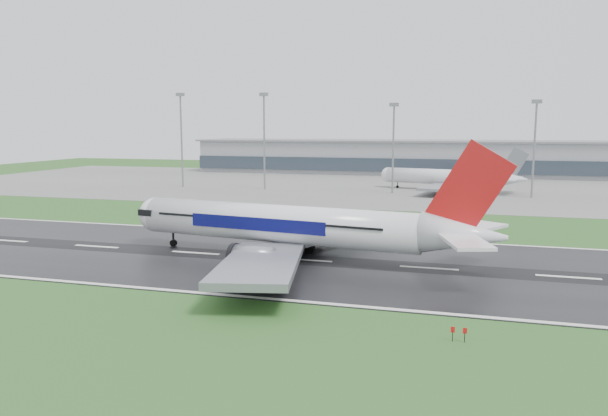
% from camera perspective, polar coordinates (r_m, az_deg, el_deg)
% --- Properties ---
extents(ground, '(520.00, 520.00, 0.00)m').
position_cam_1_polar(ground, '(90.81, 12.49, -5.99)').
color(ground, '#23511D').
rests_on(ground, ground).
extents(runway, '(400.00, 45.00, 0.10)m').
position_cam_1_polar(runway, '(90.80, 12.49, -5.96)').
color(runway, black).
rests_on(runway, ground).
extents(apron, '(400.00, 130.00, 0.08)m').
position_cam_1_polar(apron, '(214.19, 14.38, 2.05)').
color(apron, slate).
rests_on(apron, ground).
extents(terminal, '(240.00, 36.00, 15.00)m').
position_cam_1_polar(terminal, '(273.44, 14.73, 4.87)').
color(terminal, gray).
rests_on(terminal, ground).
extents(main_airliner, '(72.83, 70.19, 19.17)m').
position_cam_1_polar(main_airliner, '(93.02, -0.34, 0.62)').
color(main_airliner, white).
rests_on(main_airliner, runway).
extents(parked_airliner, '(60.97, 58.36, 15.01)m').
position_cam_1_polar(parked_airliner, '(201.83, 14.30, 3.84)').
color(parked_airliner, silver).
rests_on(parked_airliner, apron).
extents(floodmast_0, '(0.64, 0.64, 32.96)m').
position_cam_1_polar(floodmast_0, '(212.57, -12.24, 6.52)').
color(floodmast_0, gray).
rests_on(floodmast_0, ground).
extents(floodmast_1, '(0.64, 0.64, 32.54)m').
position_cam_1_polar(floodmast_1, '(199.68, -4.03, 6.52)').
color(floodmast_1, gray).
rests_on(floodmast_1, ground).
extents(floodmast_2, '(0.64, 0.64, 28.56)m').
position_cam_1_polar(floodmast_2, '(189.46, 8.97, 5.76)').
color(floodmast_2, gray).
rests_on(floodmast_2, ground).
extents(floodmast_3, '(0.64, 0.64, 29.05)m').
position_cam_1_polar(floodmast_3, '(189.39, 22.18, 5.33)').
color(floodmast_3, gray).
rests_on(floodmast_3, ground).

